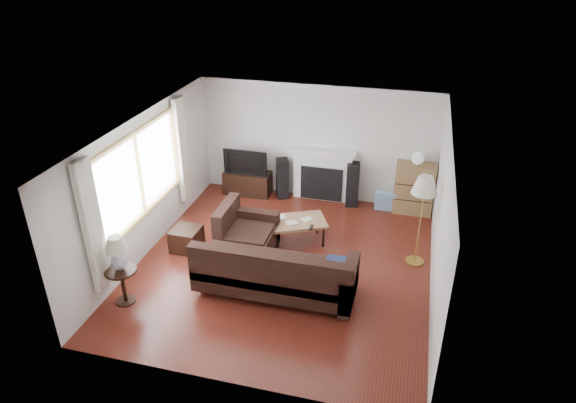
% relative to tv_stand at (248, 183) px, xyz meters
% --- Properties ---
extents(room, '(5.10, 5.60, 2.54)m').
position_rel_tv_stand_xyz_m(room, '(1.49, -2.49, 0.99)').
color(room, '#591D13').
rests_on(room, ground).
extents(window, '(0.12, 2.74, 1.54)m').
position_rel_tv_stand_xyz_m(window, '(-0.96, -2.69, 1.29)').
color(window, brown).
rests_on(window, room).
extents(curtain_near, '(0.10, 0.35, 2.10)m').
position_rel_tv_stand_xyz_m(curtain_near, '(-0.91, -4.21, 1.14)').
color(curtain_near, beige).
rests_on(curtain_near, room).
extents(curtain_far, '(0.10, 0.35, 2.10)m').
position_rel_tv_stand_xyz_m(curtain_far, '(-0.91, -1.17, 1.14)').
color(curtain_far, beige).
rests_on(curtain_far, room).
extents(fireplace, '(1.40, 0.26, 1.15)m').
position_rel_tv_stand_xyz_m(fireplace, '(1.64, 0.15, 0.32)').
color(fireplace, white).
rests_on(fireplace, room).
extents(tv_stand, '(1.02, 0.46, 0.51)m').
position_rel_tv_stand_xyz_m(tv_stand, '(0.00, 0.00, 0.00)').
color(tv_stand, black).
rests_on(tv_stand, ground).
extents(television, '(0.96, 0.13, 0.55)m').
position_rel_tv_stand_xyz_m(television, '(0.00, 0.00, 0.53)').
color(television, black).
rests_on(television, tv_stand).
extents(speaker_left, '(0.34, 0.37, 0.88)m').
position_rel_tv_stand_xyz_m(speaker_left, '(0.79, 0.05, 0.19)').
color(speaker_left, black).
rests_on(speaker_left, ground).
extents(speaker_right, '(0.31, 0.35, 0.94)m').
position_rel_tv_stand_xyz_m(speaker_right, '(2.31, 0.06, 0.22)').
color(speaker_right, black).
rests_on(speaker_right, ground).
extents(bookshelf, '(0.79, 0.37, 1.08)m').
position_rel_tv_stand_xyz_m(bookshelf, '(3.57, 0.04, 0.28)').
color(bookshelf, olive).
rests_on(bookshelf, ground).
extents(globe_lamp, '(0.25, 0.25, 0.25)m').
position_rel_tv_stand_xyz_m(globe_lamp, '(3.57, 0.04, 0.95)').
color(globe_lamp, white).
rests_on(globe_lamp, bookshelf).
extents(sectional_sofa, '(2.75, 2.01, 0.89)m').
position_rel_tv_stand_xyz_m(sectional_sofa, '(1.57, -3.26, 0.19)').
color(sectional_sofa, black).
rests_on(sectional_sofa, ground).
extents(coffee_table, '(1.37, 1.10, 0.47)m').
position_rel_tv_stand_xyz_m(coffee_table, '(1.47, -1.74, -0.02)').
color(coffee_table, '#906544').
rests_on(coffee_table, ground).
extents(footstool, '(0.52, 0.52, 0.42)m').
position_rel_tv_stand_xyz_m(footstool, '(-0.36, -2.44, -0.04)').
color(footstool, black).
rests_on(footstool, ground).
extents(floor_lamp, '(0.47, 0.47, 1.67)m').
position_rel_tv_stand_xyz_m(floor_lamp, '(3.71, -1.83, 0.58)').
color(floor_lamp, '#AE8E3C').
rests_on(floor_lamp, ground).
extents(side_table, '(0.49, 0.49, 0.61)m').
position_rel_tv_stand_xyz_m(side_table, '(-0.66, -4.09, 0.05)').
color(side_table, black).
rests_on(side_table, ground).
extents(table_lamp, '(0.35, 0.35, 0.57)m').
position_rel_tv_stand_xyz_m(table_lamp, '(-0.66, -4.09, 0.64)').
color(table_lamp, silver).
rests_on(table_lamp, side_table).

